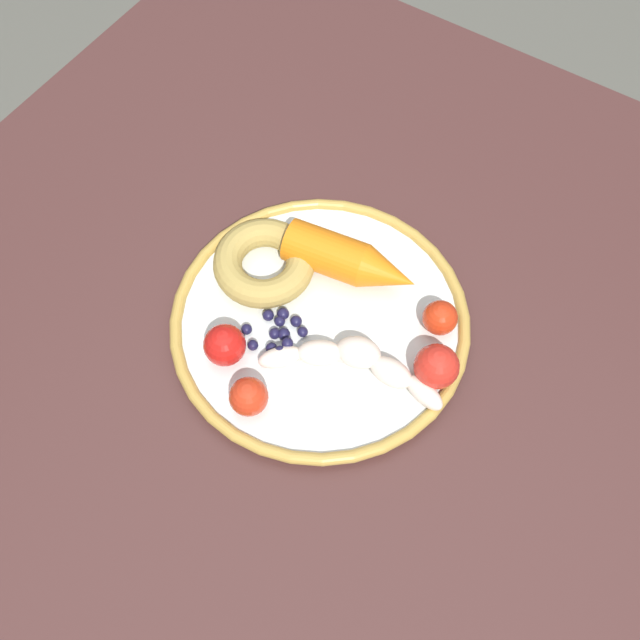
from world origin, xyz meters
The scene contains 11 objects.
ground_plane centered at (0.00, 0.00, 0.00)m, with size 6.00×6.00×0.00m, color #54544B.
dining_table centered at (0.00, 0.00, 0.67)m, with size 0.96×0.95×0.77m.
plate centered at (-0.02, 0.02, 0.78)m, with size 0.29×0.29×0.02m.
banana centered at (0.03, -0.01, 0.79)m, with size 0.17×0.08×0.03m.
carrot_orange centered at (-0.03, 0.08, 0.80)m, with size 0.14×0.06×0.04m.
donut centered at (-0.10, 0.03, 0.80)m, with size 0.10×0.10×0.03m, color #AA8E46.
blueberry_pile centered at (-0.05, -0.02, 0.79)m, with size 0.06×0.06×0.02m.
tomato_near centered at (-0.08, -0.06, 0.80)m, with size 0.04×0.04×0.04m, color red.
tomato_mid centered at (0.10, 0.02, 0.80)m, with size 0.04×0.04×0.04m, color red.
tomato_far centered at (-0.03, -0.09, 0.80)m, with size 0.04×0.04×0.04m, color red.
tomato_extra centered at (0.08, 0.07, 0.80)m, with size 0.03×0.03×0.03m, color red.
Camera 1 is at (0.16, -0.27, 1.40)m, focal length 41.22 mm.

